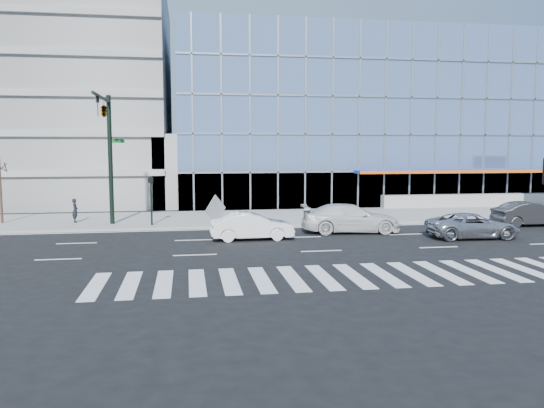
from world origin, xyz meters
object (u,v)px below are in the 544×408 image
Objects in this scene: white_sedan at (252,226)px; pedestrian at (75,211)px; white_suv at (351,218)px; tilted_panel at (216,209)px; ped_signal_post at (151,193)px; traffic_signal at (106,127)px; dark_sedan at (530,214)px; silver_suv at (473,226)px.

pedestrian is (-10.50, 7.26, 0.19)m from white_sedan.
white_suv is 1.28× the size of white_sedan.
tilted_panel is at bearing 69.34° from white_suv.
ped_signal_post is 5.45m from pedestrian.
white_sedan is 12.77m from pedestrian.
white_suv is 17.47m from pedestrian.
pedestrian reaches higher than white_sedan.
traffic_signal is 5.21× the size of pedestrian.
white_suv is (14.09, -3.37, -5.34)m from traffic_signal.
dark_sedan is (26.09, -2.67, -5.41)m from traffic_signal.
dark_sedan is at bearing -5.85° from traffic_signal.
ped_signal_post reaches higher than white_sedan.
white_suv is 3.72× the size of pedestrian.
traffic_signal reaches higher than tilted_panel.
white_sedan is at bearing 109.90° from white_suv.
silver_suv is 3.22× the size of pedestrian.
traffic_signal is 1.74× the size of dark_sedan.
tilted_panel is (3.95, 0.06, -1.07)m from ped_signal_post.
traffic_signal is at bearing 57.42° from white_sedan.
ped_signal_post is 7.80m from white_sedan.
traffic_signal is 6.25m from pedestrian.
tilted_panel reaches higher than dark_sedan.
ped_signal_post reaches higher than tilted_panel.
white_sedan is 5.56m from tilted_panel.
white_sedan is 0.97× the size of dark_sedan.
ped_signal_post is 12.25m from white_suv.
traffic_signal is 4.75m from ped_signal_post.
dark_sedan is at bearing -80.91° from white_suv.
traffic_signal is at bearing -171.48° from ped_signal_post.
white_suv reaches higher than white_sedan.
tilted_panel is at bearing 3.82° from traffic_signal.
traffic_signal reaches higher than white_sedan.
pedestrian reaches higher than white_suv.
ped_signal_post is at bearing 83.13° from dark_sedan.
ped_signal_post reaches higher than silver_suv.
silver_suv is 24.13m from pedestrian.
dark_sedan is 2.99× the size of pedestrian.
tilted_panel is at bearing 66.61° from silver_suv.
tilted_panel reaches higher than silver_suv.
pedestrian is at bearing 123.24° from tilted_panel.
traffic_signal reaches higher than pedestrian.
ped_signal_post is 0.53× the size of white_suv.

